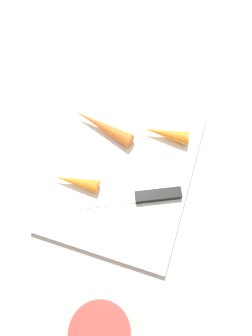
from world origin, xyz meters
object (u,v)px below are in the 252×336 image
Objects in this scene: knife at (151,196)px; carrot_medium at (166,134)px; small_bowl at (100,333)px; cutting_board at (126,169)px; carrot_longest at (103,126)px; carrot_shortest at (76,182)px.

carrot_medium is at bearing -110.56° from knife.
cutting_board is at bearing 10.06° from small_bowl.
carrot_longest is (0.12, 0.14, 0.01)m from knife.
carrot_longest is 1.46× the size of carrot_medium.
cutting_board is 3.76× the size of carrot_medium.
cutting_board is 0.11m from carrot_longest.
knife is 0.14m from carrot_medium.
small_bowl reaches higher than carrot_medium.
cutting_board is 2.57× the size of carrot_longest.
small_bowl is at bearing 86.85° from carrot_medium.
small_bowl reaches higher than carrot_longest.
small_bowl reaches higher than carrot_shortest.
carrot_shortest reaches higher than cutting_board.
small_bowl is at bearing 62.46° from knife.
knife is at bearing -2.91° from small_bowl.
small_bowl is (-0.37, -0.13, -0.00)m from carrot_longest.
carrot_longest is 1.43× the size of small_bowl.
carrot_shortest is 0.92× the size of small_bowl.
knife reaches higher than cutting_board.
cutting_board is at bearing -58.62° from knife.
carrot_longest is 1.56× the size of carrot_shortest.
carrot_medium is 0.39m from small_bowl.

